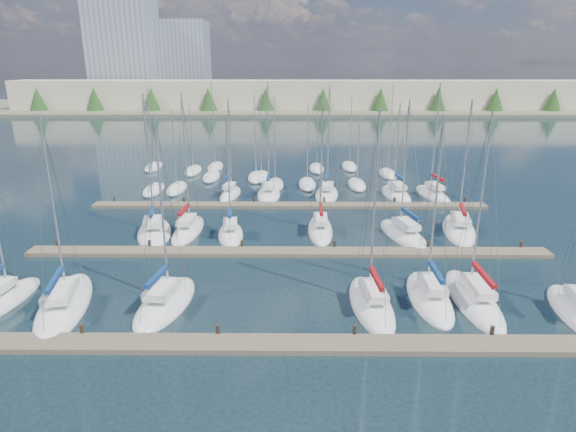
{
  "coord_description": "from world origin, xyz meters",
  "views": [
    {
      "loc": [
        0.3,
        -21.82,
        15.45
      ],
      "look_at": [
        0.0,
        14.0,
        4.0
      ],
      "focal_mm": 30.0,
      "sensor_mm": 36.0,
      "label": 1
    }
  ],
  "objects_px": {
    "sailboat_c": "(166,303)",
    "sailboat_q": "(396,194)",
    "sailboat_l": "(403,234)",
    "sailboat_d": "(371,304)",
    "sailboat_r": "(433,194)",
    "sailboat_h": "(154,232)",
    "sailboat_n": "(230,194)",
    "sailboat_o": "(269,194)",
    "sailboat_p": "(327,194)",
    "sailboat_i": "(188,230)",
    "sailboat_m": "(459,229)",
    "sailboat_f": "(473,299)",
    "sailboat_a": "(3,301)",
    "sailboat_b": "(65,304)",
    "sailboat_e": "(429,297)",
    "sailboat_k": "(320,229)",
    "sailboat_j": "(231,234)"
  },
  "relations": [
    {
      "from": "sailboat_l",
      "to": "sailboat_i",
      "type": "distance_m",
      "value": 20.34
    },
    {
      "from": "sailboat_a",
      "to": "sailboat_q",
      "type": "bearing_deg",
      "value": 47.14
    },
    {
      "from": "sailboat_m",
      "to": "sailboat_b",
      "type": "height_order",
      "value": "sailboat_b"
    },
    {
      "from": "sailboat_k",
      "to": "sailboat_d",
      "type": "bearing_deg",
      "value": -78.72
    },
    {
      "from": "sailboat_i",
      "to": "sailboat_m",
      "type": "relative_size",
      "value": 1.05
    },
    {
      "from": "sailboat_f",
      "to": "sailboat_a",
      "type": "height_order",
      "value": "sailboat_f"
    },
    {
      "from": "sailboat_l",
      "to": "sailboat_d",
      "type": "bearing_deg",
      "value": -122.53
    },
    {
      "from": "sailboat_h",
      "to": "sailboat_c",
      "type": "bearing_deg",
      "value": -83.9
    },
    {
      "from": "sailboat_o",
      "to": "sailboat_a",
      "type": "height_order",
      "value": "sailboat_o"
    },
    {
      "from": "sailboat_n",
      "to": "sailboat_b",
      "type": "distance_m",
      "value": 28.93
    },
    {
      "from": "sailboat_p",
      "to": "sailboat_m",
      "type": "bearing_deg",
      "value": -39.55
    },
    {
      "from": "sailboat_f",
      "to": "sailboat_i",
      "type": "bearing_deg",
      "value": 149.27
    },
    {
      "from": "sailboat_b",
      "to": "sailboat_p",
      "type": "bearing_deg",
      "value": 43.66
    },
    {
      "from": "sailboat_c",
      "to": "sailboat_p",
      "type": "distance_m",
      "value": 30.53
    },
    {
      "from": "sailboat_l",
      "to": "sailboat_h",
      "type": "height_order",
      "value": "sailboat_h"
    },
    {
      "from": "sailboat_k",
      "to": "sailboat_i",
      "type": "xyz_separation_m",
      "value": [
        -12.64,
        -0.31,
        0.0
      ]
    },
    {
      "from": "sailboat_c",
      "to": "sailboat_d",
      "type": "relative_size",
      "value": 0.97
    },
    {
      "from": "sailboat_e",
      "to": "sailboat_k",
      "type": "distance_m",
      "value": 15.47
    },
    {
      "from": "sailboat_e",
      "to": "sailboat_d",
      "type": "height_order",
      "value": "sailboat_d"
    },
    {
      "from": "sailboat_q",
      "to": "sailboat_n",
      "type": "height_order",
      "value": "sailboat_n"
    },
    {
      "from": "sailboat_e",
      "to": "sailboat_h",
      "type": "bearing_deg",
      "value": 151.82
    },
    {
      "from": "sailboat_q",
      "to": "sailboat_m",
      "type": "distance_m",
      "value": 13.32
    },
    {
      "from": "sailboat_k",
      "to": "sailboat_a",
      "type": "relative_size",
      "value": 1.22
    },
    {
      "from": "sailboat_q",
      "to": "sailboat_b",
      "type": "height_order",
      "value": "sailboat_b"
    },
    {
      "from": "sailboat_r",
      "to": "sailboat_h",
      "type": "height_order",
      "value": "sailboat_r"
    },
    {
      "from": "sailboat_o",
      "to": "sailboat_p",
      "type": "xyz_separation_m",
      "value": [
        7.06,
        0.05,
        -0.01
      ]
    },
    {
      "from": "sailboat_r",
      "to": "sailboat_c",
      "type": "height_order",
      "value": "sailboat_r"
    },
    {
      "from": "sailboat_c",
      "to": "sailboat_p",
      "type": "height_order",
      "value": "sailboat_p"
    },
    {
      "from": "sailboat_c",
      "to": "sailboat_q",
      "type": "bearing_deg",
      "value": 61.09
    },
    {
      "from": "sailboat_c",
      "to": "sailboat_b",
      "type": "distance_m",
      "value": 6.65
    },
    {
      "from": "sailboat_n",
      "to": "sailboat_b",
      "type": "bearing_deg",
      "value": -97.44
    },
    {
      "from": "sailboat_l",
      "to": "sailboat_c",
      "type": "relative_size",
      "value": 0.99
    },
    {
      "from": "sailboat_e",
      "to": "sailboat_c",
      "type": "relative_size",
      "value": 0.99
    },
    {
      "from": "sailboat_r",
      "to": "sailboat_f",
      "type": "distance_m",
      "value": 27.52
    },
    {
      "from": "sailboat_j",
      "to": "sailboat_d",
      "type": "bearing_deg",
      "value": -57.51
    },
    {
      "from": "sailboat_k",
      "to": "sailboat_l",
      "type": "bearing_deg",
      "value": -8.41
    },
    {
      "from": "sailboat_p",
      "to": "sailboat_m",
      "type": "xyz_separation_m",
      "value": [
        11.85,
        -12.68,
        -0.01
      ]
    },
    {
      "from": "sailboat_o",
      "to": "sailboat_k",
      "type": "relative_size",
      "value": 1.08
    },
    {
      "from": "sailboat_d",
      "to": "sailboat_q",
      "type": "bearing_deg",
      "value": 72.57
    },
    {
      "from": "sailboat_e",
      "to": "sailboat_l",
      "type": "relative_size",
      "value": 1.0
    },
    {
      "from": "sailboat_e",
      "to": "sailboat_q",
      "type": "bearing_deg",
      "value": 85.05
    },
    {
      "from": "sailboat_r",
      "to": "sailboat_b",
      "type": "xyz_separation_m",
      "value": [
        -32.17,
        -28.05,
        -0.02
      ]
    },
    {
      "from": "sailboat_l",
      "to": "sailboat_e",
      "type": "bearing_deg",
      "value": -106.43
    },
    {
      "from": "sailboat_h",
      "to": "sailboat_n",
      "type": "height_order",
      "value": "sailboat_h"
    },
    {
      "from": "sailboat_k",
      "to": "sailboat_i",
      "type": "bearing_deg",
      "value": -177.02
    },
    {
      "from": "sailboat_p",
      "to": "sailboat_c",
      "type": "bearing_deg",
      "value": -107.1
    },
    {
      "from": "sailboat_n",
      "to": "sailboat_p",
      "type": "bearing_deg",
      "value": 8.31
    },
    {
      "from": "sailboat_a",
      "to": "sailboat_b",
      "type": "xyz_separation_m",
      "value": [
        4.3,
        -0.4,
        -0.01
      ]
    },
    {
      "from": "sailboat_d",
      "to": "sailboat_e",
      "type": "bearing_deg",
      "value": 10.76
    },
    {
      "from": "sailboat_q",
      "to": "sailboat_d",
      "type": "xyz_separation_m",
      "value": [
        -7.37,
        -28.02,
        0.01
      ]
    }
  ]
}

